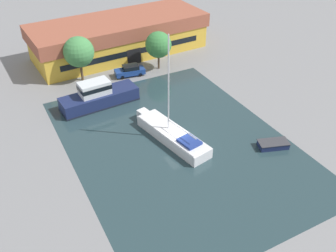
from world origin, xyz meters
TOP-DOWN VIEW (x-y plane):
  - ground_plane at (0.00, 0.00)m, footprint 440.00×440.00m
  - water_canal at (0.00, 0.00)m, footprint 23.68×32.45m
  - warehouse_building at (3.88, 27.17)m, footprint 29.57×12.30m
  - quay_tree_near_building at (-4.96, 20.40)m, footprint 4.42×4.42m
  - quay_tree_by_water at (6.89, 18.63)m, footprint 4.03×4.03m
  - parked_car at (1.92, 18.43)m, footprint 4.69×2.43m
  - sailboat_moored at (-0.25, 1.02)m, footprint 4.66×11.75m
  - motor_cruiser at (-5.14, 12.43)m, footprint 10.60×3.91m
  - small_dinghy at (9.27, -5.57)m, footprint 3.78×2.67m

SIDE VIEW (x-z plane):
  - ground_plane at x=0.00m, z-range 0.00..0.00m
  - water_canal at x=0.00m, z-range 0.00..0.01m
  - small_dinghy at x=9.27m, z-range 0.01..0.74m
  - sailboat_moored at x=-0.25m, z-range -5.59..7.08m
  - parked_car at x=1.92m, z-range 0.00..1.68m
  - motor_cruiser at x=-5.14m, z-range -0.48..3.07m
  - warehouse_building at x=3.88m, z-range 0.04..5.88m
  - quay_tree_by_water at x=6.89m, z-range 0.96..6.94m
  - quay_tree_near_building at x=-4.96m, z-range 1.14..7.86m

